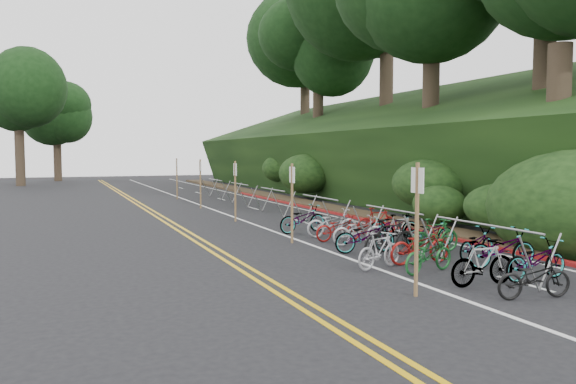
% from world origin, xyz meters
% --- Properties ---
extents(ground, '(120.00, 120.00, 0.00)m').
position_xyz_m(ground, '(0.00, 0.00, 0.00)').
color(ground, black).
rests_on(ground, ground).
extents(road_markings, '(7.47, 80.00, 0.01)m').
position_xyz_m(road_markings, '(0.63, 10.10, 0.00)').
color(road_markings, gold).
rests_on(road_markings, ground).
extents(red_curb, '(0.25, 28.00, 0.10)m').
position_xyz_m(red_curb, '(5.70, 12.00, 0.05)').
color(red_curb, maroon).
rests_on(red_curb, ground).
extents(embankment, '(14.30, 48.14, 9.11)m').
position_xyz_m(embankment, '(12.96, 19.04, 2.57)').
color(embankment, black).
rests_on(embankment, ground).
extents(tree_cluster, '(32.12, 53.77, 17.80)m').
position_xyz_m(tree_cluster, '(9.76, 22.04, 11.13)').
color(tree_cluster, '#2D2319').
rests_on(tree_cluster, ground).
extents(bike_rack_front, '(1.16, 3.43, 1.21)m').
position_xyz_m(bike_rack_front, '(2.83, -1.04, 0.90)').
color(bike_rack_front, gray).
rests_on(bike_rack_front, ground).
extents(bike_racks_rest, '(1.14, 23.00, 1.17)m').
position_xyz_m(bike_racks_rest, '(3.00, 13.00, 0.85)').
color(bike_racks_rest, gray).
rests_on(bike_racks_rest, ground).
extents(signpost_near, '(0.08, 0.40, 2.65)m').
position_xyz_m(signpost_near, '(0.30, -1.98, 1.51)').
color(signpost_near, brown).
rests_on(signpost_near, ground).
extents(signposts_rest, '(0.08, 18.40, 2.50)m').
position_xyz_m(signposts_rest, '(0.60, 14.00, 1.43)').
color(signposts_rest, brown).
rests_on(signposts_rest, ground).
extents(bike_front, '(0.87, 1.58, 0.91)m').
position_xyz_m(bike_front, '(1.05, 0.57, 0.46)').
color(bike_front, '#9E9EA3').
rests_on(bike_front, ground).
extents(bike_valet, '(3.42, 12.05, 1.04)m').
position_xyz_m(bike_valet, '(2.96, 1.83, 0.47)').
color(bike_valet, black).
rests_on(bike_valet, ground).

